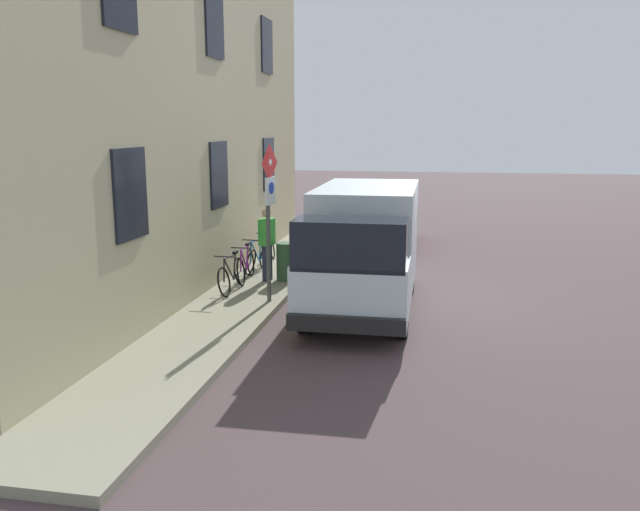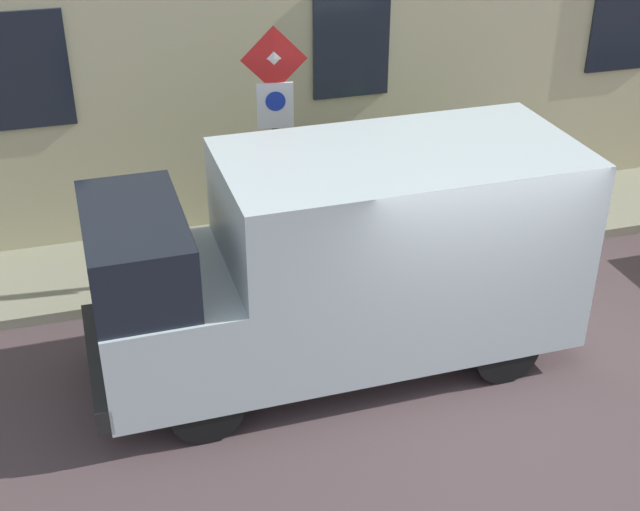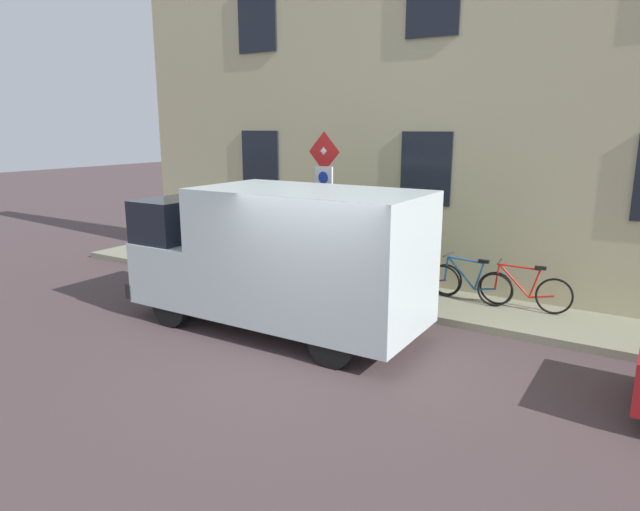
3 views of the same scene
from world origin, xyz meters
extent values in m
plane|color=#4A3A3C|center=(0.00, 0.00, 0.00)|extent=(80.00, 80.00, 0.00)
cube|color=gray|center=(3.41, 0.00, 0.07)|extent=(1.82, 17.76, 0.14)
cube|color=#BBB288|center=(4.67, 0.00, 4.13)|extent=(0.70, 15.76, 8.26)
cube|color=black|center=(4.30, -4.33, 2.64)|extent=(0.06, 1.10, 1.50)
cube|color=black|center=(4.30, 0.00, 2.64)|extent=(0.06, 1.10, 1.50)
cube|color=black|center=(4.30, 4.33, 2.64)|extent=(0.06, 1.10, 1.50)
cube|color=black|center=(4.30, -4.33, 5.95)|extent=(0.06, 1.10, 1.50)
cube|color=black|center=(4.30, 0.00, 5.95)|extent=(0.06, 1.10, 1.50)
cylinder|color=#474C47|center=(2.75, 1.48, 1.69)|extent=(0.09, 0.09, 3.11)
pyramid|color=silver|center=(2.67, 1.49, 3.00)|extent=(0.12, 0.50, 0.50)
pyramid|color=red|center=(2.68, 1.49, 3.00)|extent=(0.11, 0.56, 0.56)
cube|color=white|center=(2.69, 1.49, 2.45)|extent=(0.11, 0.44, 0.56)
cylinder|color=#1933B2|center=(2.67, 1.49, 2.51)|extent=(0.05, 0.24, 0.24)
cube|color=silver|center=(0.81, 0.60, 1.41)|extent=(2.05, 3.82, 2.18)
cube|color=silver|center=(0.78, 3.20, 0.87)|extent=(2.02, 1.42, 1.10)
cube|color=black|center=(0.78, 3.41, 1.77)|extent=(1.93, 1.00, 0.84)
cube|color=black|center=(0.77, 3.95, 0.50)|extent=(2.00, 0.18, 0.28)
cylinder|color=black|center=(-0.10, 2.95, 0.38)|extent=(0.23, 0.76, 0.76)
cylinder|color=black|center=(1.66, 2.97, 0.38)|extent=(0.23, 0.76, 0.76)
cylinder|color=black|center=(-0.06, -0.38, 0.38)|extent=(0.23, 0.76, 0.76)
cylinder|color=black|center=(1.70, -0.36, 0.38)|extent=(0.23, 0.76, 0.76)
cube|color=#AA191C|center=(0.95, -6.25, 0.58)|extent=(1.76, 4.00, 0.64)
cube|color=black|center=(0.95, -6.45, 1.08)|extent=(1.62, 2.40, 0.60)
cylinder|color=black|center=(0.17, -4.93, 0.30)|extent=(0.18, 0.60, 0.60)
cylinder|color=black|center=(1.72, -4.93, 0.30)|extent=(0.18, 0.60, 0.60)
cylinder|color=black|center=(0.18, -7.57, 0.30)|extent=(0.18, 0.60, 0.60)
cylinder|color=black|center=(1.73, -7.57, 0.30)|extent=(0.18, 0.60, 0.60)
torus|color=black|center=(3.71, -1.72, 0.47)|extent=(0.24, 0.67, 0.65)
torus|color=black|center=(3.83, -2.77, 0.47)|extent=(0.24, 0.67, 0.65)
cylinder|color=red|center=(3.75, -2.06, 0.68)|extent=(0.10, 0.60, 0.60)
cylinder|color=red|center=(3.76, -2.13, 0.95)|extent=(0.12, 0.73, 0.07)
cylinder|color=red|center=(3.79, -2.42, 0.66)|extent=(0.06, 0.19, 0.55)
cylinder|color=red|center=(3.80, -2.56, 0.43)|extent=(0.08, 0.43, 0.12)
cylinder|color=red|center=(3.72, -1.75, 0.72)|extent=(0.05, 0.09, 0.50)
cube|color=black|center=(3.80, -2.50, 0.97)|extent=(0.10, 0.21, 0.06)
cylinder|color=#262626|center=(3.72, -1.77, 1.02)|extent=(0.46, 0.08, 0.03)
torus|color=black|center=(3.80, -0.70, 0.47)|extent=(0.21, 0.67, 0.65)
torus|color=black|center=(3.74, -1.74, 0.47)|extent=(0.21, 0.67, 0.65)
cylinder|color=#1A5DA8|center=(3.78, -1.03, 0.68)|extent=(0.07, 0.60, 0.60)
cylinder|color=#1A5DA8|center=(3.78, -1.11, 0.95)|extent=(0.08, 0.73, 0.07)
cylinder|color=#1A5DA8|center=(3.76, -1.39, 0.66)|extent=(0.05, 0.19, 0.55)
cylinder|color=#1A5DA8|center=(3.75, -1.53, 0.43)|extent=(0.06, 0.43, 0.12)
cylinder|color=#1A5DA8|center=(3.80, -0.72, 0.72)|extent=(0.04, 0.09, 0.50)
cube|color=black|center=(3.75, -1.47, 0.97)|extent=(0.09, 0.20, 0.06)
cylinder|color=#262626|center=(3.80, -0.75, 1.02)|extent=(0.46, 0.06, 0.03)
torus|color=black|center=(3.73, 0.33, 0.47)|extent=(0.17, 0.67, 0.66)
torus|color=black|center=(3.81, -0.72, 0.47)|extent=(0.17, 0.67, 0.66)
cylinder|color=purple|center=(3.76, -0.01, 0.68)|extent=(0.08, 0.60, 0.60)
cylinder|color=purple|center=(3.76, -0.08, 0.95)|extent=(0.09, 0.73, 0.07)
cylinder|color=purple|center=(3.78, -0.37, 0.66)|extent=(0.05, 0.19, 0.55)
cylinder|color=purple|center=(3.80, -0.50, 0.43)|extent=(0.07, 0.43, 0.12)
cylinder|color=purple|center=(3.73, 0.31, 0.72)|extent=(0.04, 0.09, 0.50)
cube|color=black|center=(3.79, -0.44, 0.97)|extent=(0.10, 0.21, 0.06)
cylinder|color=#262626|center=(3.73, 0.28, 1.02)|extent=(0.46, 0.07, 0.03)
torus|color=black|center=(3.78, 1.36, 0.47)|extent=(0.18, 0.66, 0.65)
torus|color=black|center=(3.76, 0.31, 0.47)|extent=(0.18, 0.66, 0.65)
cylinder|color=#232226|center=(3.77, 1.02, 0.68)|extent=(0.05, 0.60, 0.60)
cylinder|color=#232226|center=(3.77, 0.95, 0.95)|extent=(0.05, 0.73, 0.07)
cylinder|color=#232226|center=(3.77, 0.66, 0.66)|extent=(0.04, 0.19, 0.55)
cylinder|color=#232226|center=(3.77, 0.52, 0.43)|extent=(0.04, 0.43, 0.12)
cylinder|color=#232226|center=(3.78, 1.33, 0.72)|extent=(0.04, 0.09, 0.50)
cube|color=black|center=(3.77, 0.58, 0.97)|extent=(0.08, 0.20, 0.06)
cylinder|color=#262626|center=(3.78, 1.31, 1.02)|extent=(0.46, 0.04, 0.03)
cylinder|color=#262B47|center=(3.30, -0.24, 0.56)|extent=(0.16, 0.16, 0.85)
cylinder|color=#262B47|center=(3.26, -0.42, 0.56)|extent=(0.16, 0.16, 0.85)
cube|color=green|center=(3.28, -0.33, 1.30)|extent=(0.34, 0.44, 0.62)
sphere|color=tan|center=(3.28, -0.33, 1.75)|extent=(0.22, 0.22, 0.22)
cylinder|color=#2D5133|center=(2.85, -0.41, 0.59)|extent=(0.44, 0.44, 0.90)
camera|label=1|loc=(-0.73, 14.22, 3.75)|focal=36.54mm
camera|label=2|loc=(-6.95, 3.78, 5.96)|focal=48.61mm
camera|label=3|loc=(-6.69, -4.35, 3.49)|focal=31.31mm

